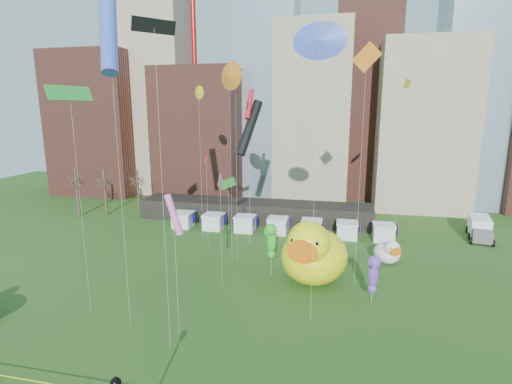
% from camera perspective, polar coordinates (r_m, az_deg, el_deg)
% --- Properties ---
extents(skyline, '(101.00, 23.00, 68.00)m').
position_cam_1_polar(skyline, '(79.62, 7.31, 14.41)').
color(skyline, brown).
rests_on(skyline, ground).
extents(pavilion, '(38.00, 6.00, 3.20)m').
position_cam_1_polar(pavilion, '(63.75, -0.33, -2.84)').
color(pavilion, black).
rests_on(pavilion, ground).
extents(vendor_tents, '(33.24, 2.80, 2.40)m').
position_cam_1_polar(vendor_tents, '(57.31, 3.26, -5.08)').
color(vendor_tents, white).
rests_on(vendor_tents, ground).
extents(bare_trees, '(8.44, 6.44, 8.50)m').
position_cam_1_polar(bare_trees, '(72.20, -21.31, 0.05)').
color(bare_trees, '#382B21').
rests_on(bare_trees, ground).
extents(big_duck, '(8.24, 10.08, 7.30)m').
position_cam_1_polar(big_duck, '(40.91, 8.45, -8.96)').
color(big_duck, '#FFFB0D').
rests_on(big_duck, ground).
extents(small_duck, '(4.00, 4.51, 3.16)m').
position_cam_1_polar(small_duck, '(48.78, 18.96, -8.39)').
color(small_duck, white).
rests_on(small_duck, ground).
extents(seahorse_green, '(1.75, 1.95, 5.89)m').
position_cam_1_polar(seahorse_green, '(42.28, 2.29, -6.85)').
color(seahorse_green, silver).
rests_on(seahorse_green, ground).
extents(seahorse_purple, '(1.32, 1.62, 4.78)m').
position_cam_1_polar(seahorse_purple, '(38.07, 17.01, -11.19)').
color(seahorse_purple, silver).
rests_on(seahorse_purple, ground).
extents(box_truck, '(3.85, 7.35, 2.97)m').
position_cam_1_polar(box_truck, '(63.68, 30.23, -4.60)').
color(box_truck, white).
rests_on(box_truck, ground).
extents(kite_0, '(1.35, 2.88, 12.38)m').
position_cam_1_polar(kite_0, '(50.18, -7.40, 4.99)').
color(kite_0, silver).
rests_on(kite_0, ground).
extents(kite_1, '(1.80, 1.23, 11.98)m').
position_cam_1_polar(kite_1, '(28.49, -12.09, -3.34)').
color(kite_1, silver).
rests_on(kite_1, ground).
extents(kite_2, '(2.27, 2.42, 23.65)m').
position_cam_1_polar(kite_2, '(27.68, -14.86, 22.26)').
color(kite_2, silver).
rests_on(kite_2, ground).
extents(kite_3, '(1.70, 3.92, 19.85)m').
position_cam_1_polar(kite_3, '(35.62, -25.88, 12.90)').
color(kite_3, silver).
rests_on(kite_3, ground).
extents(kite_4, '(1.46, 3.24, 21.43)m').
position_cam_1_polar(kite_4, '(48.96, 21.42, 14.57)').
color(kite_4, silver).
rests_on(kite_4, ground).
extents(kite_5, '(2.97, 4.24, 27.30)m').
position_cam_1_polar(kite_5, '(32.36, -21.00, 21.72)').
color(kite_5, silver).
rests_on(kite_5, ground).
extents(kite_6, '(2.44, 2.50, 23.17)m').
position_cam_1_polar(kite_6, '(44.36, -3.93, 16.75)').
color(kite_6, silver).
rests_on(kite_6, ground).
extents(kite_7, '(1.39, 1.00, 23.00)m').
position_cam_1_polar(kite_7, '(44.60, -3.05, 15.74)').
color(kite_7, silver).
rests_on(kite_7, ground).
extents(kite_8, '(0.96, 2.33, 20.61)m').
position_cam_1_polar(kite_8, '(50.04, -0.98, 12.85)').
color(kite_8, silver).
rests_on(kite_8, ground).
extents(kite_9, '(0.10, 1.90, 11.87)m').
position_cam_1_polar(kite_9, '(38.53, -5.32, 1.10)').
color(kite_9, silver).
rests_on(kite_9, ground).
extents(kite_10, '(3.46, 4.10, 19.28)m').
position_cam_1_polar(kite_10, '(49.83, -0.98, 9.47)').
color(kite_10, silver).
rests_on(kite_10, ground).
extents(kite_11, '(1.28, 3.53, 9.45)m').
position_cam_1_polar(kite_11, '(48.62, -4.15, 1.28)').
color(kite_11, silver).
rests_on(kite_11, ground).
extents(kite_12, '(1.40, 1.38, 21.07)m').
position_cam_1_polar(kite_12, '(52.33, -8.51, 14.29)').
color(kite_12, silver).
rests_on(kite_12, ground).
extents(kite_13, '(2.78, 0.78, 24.33)m').
position_cam_1_polar(kite_13, '(30.90, 9.37, 21.23)').
color(kite_13, silver).
rests_on(kite_13, ground).
extents(kite_14, '(2.69, 0.88, 24.14)m').
position_cam_1_polar(kite_14, '(39.19, 16.05, 17.85)').
color(kite_14, silver).
rests_on(kite_14, ground).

